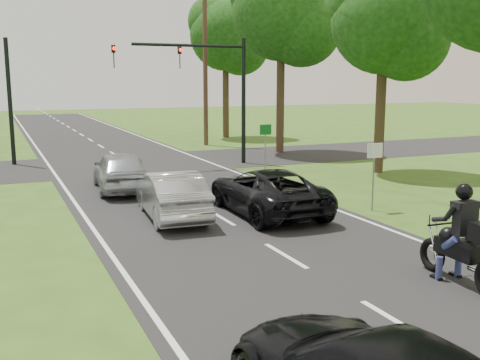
% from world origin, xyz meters
% --- Properties ---
extents(ground, '(140.00, 140.00, 0.00)m').
position_xyz_m(ground, '(0.00, 0.00, 0.00)').
color(ground, '#304F16').
rests_on(ground, ground).
extents(road, '(8.00, 100.00, 0.01)m').
position_xyz_m(road, '(0.00, 10.00, 0.01)').
color(road, black).
rests_on(road, ground).
extents(cross_road, '(60.00, 7.00, 0.01)m').
position_xyz_m(cross_road, '(0.00, 16.00, 0.01)').
color(cross_road, black).
rests_on(cross_road, ground).
extents(motorcycle_rider, '(0.69, 2.42, 2.09)m').
position_xyz_m(motorcycle_rider, '(2.33, -3.08, 0.82)').
color(motorcycle_rider, black).
rests_on(motorcycle_rider, ground).
extents(dark_suv, '(2.39, 5.02, 1.38)m').
position_xyz_m(dark_suv, '(1.50, 4.00, 0.70)').
color(dark_suv, black).
rests_on(dark_suv, road).
extents(silver_sedan, '(1.83, 4.36, 1.40)m').
position_xyz_m(silver_sedan, '(-1.34, 4.60, 0.71)').
color(silver_sedan, '#B4B4B9').
rests_on(silver_sedan, road).
extents(silver_suv, '(2.12, 4.49, 1.48)m').
position_xyz_m(silver_suv, '(-1.84, 9.40, 0.75)').
color(silver_suv, '#9FA2A6').
rests_on(silver_suv, road).
extents(traffic_signal, '(6.38, 0.44, 6.00)m').
position_xyz_m(traffic_signal, '(3.34, 14.00, 4.14)').
color(traffic_signal, black).
rests_on(traffic_signal, ground).
extents(signal_pole_far, '(0.20, 0.20, 6.00)m').
position_xyz_m(signal_pole_far, '(-5.20, 18.00, 3.00)').
color(signal_pole_far, black).
rests_on(signal_pole_far, ground).
extents(utility_pole_far, '(1.60, 0.28, 10.00)m').
position_xyz_m(utility_pole_far, '(6.20, 22.00, 5.08)').
color(utility_pole_far, '#533525').
rests_on(utility_pole_far, ground).
extents(sign_white, '(0.55, 0.07, 2.12)m').
position_xyz_m(sign_white, '(4.70, 2.98, 1.60)').
color(sign_white, slate).
rests_on(sign_white, ground).
extents(sign_green, '(0.55, 0.07, 2.12)m').
position_xyz_m(sign_green, '(4.90, 10.98, 1.60)').
color(sign_green, slate).
rests_on(sign_green, ground).
extents(tree_row_c, '(4.80, 4.65, 8.76)m').
position_xyz_m(tree_row_c, '(9.75, 8.80, 6.23)').
color(tree_row_c, '#332316').
rests_on(tree_row_c, ground).
extents(tree_row_d, '(5.76, 5.58, 10.45)m').
position_xyz_m(tree_row_d, '(9.10, 16.76, 7.43)').
color(tree_row_d, '#332316').
rests_on(tree_row_d, ground).
extents(tree_row_e, '(5.28, 5.12, 9.61)m').
position_xyz_m(tree_row_e, '(9.48, 25.78, 6.83)').
color(tree_row_e, '#332316').
rests_on(tree_row_e, ground).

